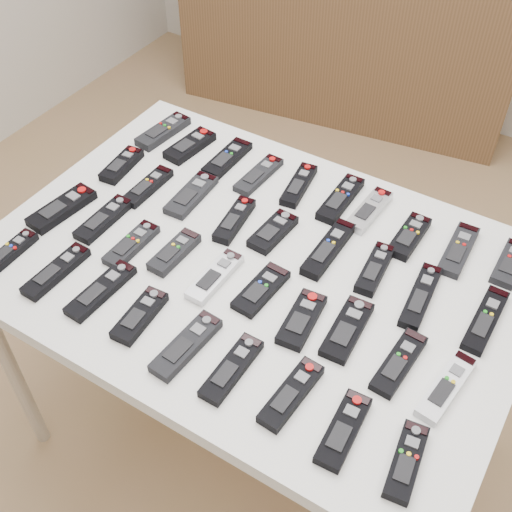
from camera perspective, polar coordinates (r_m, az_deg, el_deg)
The scene contains 41 objects.
ground at distance 2.14m, azimuth 2.90°, elevation -15.40°, with size 4.00×4.00×0.00m, color #9C7E4F.
table at distance 1.56m, azimuth -0.00°, elevation -2.01°, with size 1.25×0.88×0.78m.
sideboard at distance 3.30m, azimuth 8.07°, elevation 18.77°, with size 1.62×0.38×0.81m, color #503720.
remote_0 at distance 1.92m, azimuth -8.26°, elevation 10.92°, with size 0.06×0.18×0.02m, color black.
remote_1 at distance 1.85m, azimuth -5.90°, elevation 9.73°, with size 0.06×0.16×0.02m, color black.
remote_2 at distance 1.80m, azimuth -2.57°, elevation 8.67°, with size 0.06×0.18×0.02m, color black.
remote_3 at distance 1.74m, azimuth 0.24°, elevation 7.23°, with size 0.05×0.17×0.02m, color black.
remote_4 at distance 1.71m, azimuth 3.82°, elevation 6.31°, with size 0.05×0.17×0.02m, color black.
remote_5 at distance 1.68m, azimuth 7.52°, elevation 5.06°, with size 0.05×0.19×0.02m, color black.
remote_6 at distance 1.65m, azimuth 10.02°, elevation 4.02°, with size 0.05×0.17×0.02m, color #B7B7BC.
remote_7 at distance 1.60m, azimuth 13.46°, elevation 1.71°, with size 0.05×0.15×0.02m, color black.
remote_8 at distance 1.60m, azimuth 17.55°, elevation 0.52°, with size 0.05×0.18×0.02m, color black.
remote_9 at distance 1.61m, azimuth 21.66°, elevation -0.64°, with size 0.05×0.15×0.02m, color black.
remote_10 at distance 1.81m, azimuth -11.85°, elevation 7.92°, with size 0.05×0.15×0.02m, color black.
remote_11 at distance 1.73m, azimuth -9.59°, elevation 6.11°, with size 0.05×0.17×0.02m, color black.
remote_12 at distance 1.69m, azimuth -5.77°, elevation 5.43°, with size 0.06×0.18×0.02m, color black.
remote_13 at distance 1.60m, azimuth -1.93°, elevation 3.21°, with size 0.05×0.16×0.02m, color black.
remote_14 at distance 1.57m, azimuth 1.51°, elevation 2.18°, with size 0.06×0.14×0.02m, color black.
remote_15 at distance 1.54m, azimuth 6.45°, elevation 0.64°, with size 0.05×0.20×0.02m, color black.
remote_16 at distance 1.51m, azimuth 10.51°, elevation -1.14°, with size 0.05×0.16×0.02m, color black.
remote_17 at distance 1.47m, azimuth 14.42°, elevation -3.49°, with size 0.05×0.19×0.02m, color black.
remote_18 at distance 1.47m, azimuth 19.72°, elevation -5.36°, with size 0.05×0.19×0.02m, color black.
remote_19 at distance 1.71m, azimuth -16.87°, elevation 4.09°, with size 0.06×0.18×0.02m, color black.
remote_20 at distance 1.65m, azimuth -13.38°, elevation 3.22°, with size 0.05×0.17×0.02m, color black.
remote_21 at distance 1.57m, azimuth -11.00°, elevation 1.01°, with size 0.05×0.16×0.02m, color black.
remote_22 at distance 1.53m, azimuth -7.27°, elevation 0.35°, with size 0.05×0.15×0.02m, color black.
remote_23 at distance 1.47m, azimuth -3.67°, elevation -1.82°, with size 0.05×0.17×0.02m, color #B7B7BC.
remote_24 at distance 1.44m, azimuth 0.45°, elevation -3.01°, with size 0.06×0.16×0.02m, color black.
remote_25 at distance 1.39m, azimuth 4.08°, elevation -5.64°, with size 0.06×0.15×0.02m, color black.
remote_26 at distance 1.38m, azimuth 8.10°, elevation -6.46°, with size 0.06×0.17×0.02m, color black.
remote_27 at distance 1.35m, azimuth 12.58°, elevation -9.24°, with size 0.05×0.17×0.02m, color black.
remote_28 at distance 1.34m, azimuth 16.57°, elevation -11.09°, with size 0.05×0.18×0.02m, color silver.
remote_29 at distance 1.63m, azimuth -21.01°, elevation 0.35°, with size 0.04×0.15×0.02m, color black.
remote_30 at distance 1.55m, azimuth -17.33°, elevation -1.29°, with size 0.05×0.18×0.02m, color black.
remote_31 at distance 1.48m, azimuth -13.61°, elevation -2.97°, with size 0.05×0.19×0.02m, color black.
remote_32 at distance 1.41m, azimuth -10.29°, elevation -5.24°, with size 0.05×0.15×0.02m, color black.
remote_33 at distance 1.35m, azimuth -6.21°, elevation -7.90°, with size 0.05×0.18×0.02m, color black.
remote_34 at distance 1.31m, azimuth -2.18°, elevation -9.97°, with size 0.05×0.17×0.02m, color black.
remote_35 at distance 1.28m, azimuth 3.15°, elevation -12.14°, with size 0.05×0.17×0.02m, color black.
remote_36 at distance 1.25m, azimuth 7.78°, elevation -15.05°, with size 0.05×0.17×0.02m, color black.
remote_37 at distance 1.24m, azimuth 13.21°, elevation -17.36°, with size 0.05×0.16×0.02m, color black.
Camera 1 is at (0.45, -0.94, 1.87)m, focal length 45.00 mm.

